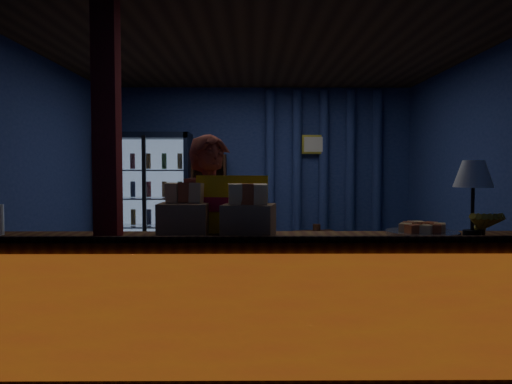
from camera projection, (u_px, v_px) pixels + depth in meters
ground at (258, 299)px, 5.36m from camera, size 4.60×4.60×0.00m
room_walls at (258, 153)px, 5.28m from camera, size 4.60×4.60×4.60m
counter at (262, 305)px, 3.43m from camera, size 4.40×0.57×0.99m
support_post at (108, 185)px, 3.39m from camera, size 0.16×0.16×2.60m
beverage_cooler at (150, 200)px, 7.21m from camera, size 1.20×0.62×1.90m
bottle_shelf at (209, 209)px, 7.37m from camera, size 0.50×0.28×1.60m
curtain_folds at (324, 175)px, 7.44m from camera, size 1.74×0.14×2.50m
framed_picture at (314, 144)px, 7.37m from camera, size 0.36×0.04×0.28m
shopkeeper at (211, 242)px, 3.89m from camera, size 0.70×0.57×1.68m
green_chair at (383, 253)px, 6.71m from camera, size 0.81×0.81×0.53m
side_table at (317, 251)px, 6.86m from camera, size 0.67×0.56×0.63m
yellow_sign at (231, 205)px, 3.55m from camera, size 0.53×0.17×0.41m
snack_box_left at (249, 218)px, 3.40m from camera, size 0.39×0.34×0.36m
snack_box_centre at (184, 216)px, 3.50m from camera, size 0.35×0.29×0.36m
pastry_tray at (422, 231)px, 3.48m from camera, size 0.50×0.50×0.08m
table_lamp at (473, 177)px, 3.41m from camera, size 0.27×0.27×0.52m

